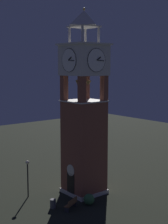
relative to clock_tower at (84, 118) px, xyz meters
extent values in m
plane|color=black|center=(0.00, 0.00, -7.36)|extent=(80.00, 80.00, 0.00)
cube|color=brown|center=(0.00, 0.00, -2.89)|extent=(3.24, 3.24, 8.94)
cube|color=beige|center=(0.00, 0.00, -7.18)|extent=(3.44, 3.44, 0.35)
cube|color=black|center=(0.00, -1.63, -6.21)|extent=(1.10, 0.04, 2.20)
cylinder|color=beige|center=(0.00, -1.63, -4.81)|extent=(1.10, 0.04, 1.10)
cube|color=brown|center=(-1.34, -1.34, 2.81)|extent=(0.56, 0.56, 2.46)
cube|color=brown|center=(1.34, -1.34, 2.81)|extent=(0.56, 0.56, 2.46)
cube|color=brown|center=(-1.34, 1.34, 2.81)|extent=(0.56, 0.56, 2.46)
cube|color=brown|center=(1.34, 1.34, 2.81)|extent=(0.56, 0.56, 2.46)
cube|color=beige|center=(0.00, 0.00, 1.64)|extent=(3.40, 3.40, 0.12)
cone|color=brown|center=(0.72, -0.13, 3.36)|extent=(0.46, 0.46, 0.35)
cone|color=brown|center=(-0.10, 0.72, 3.36)|extent=(0.44, 0.44, 0.36)
cone|color=brown|center=(-0.73, -0.06, 3.36)|extent=(0.51, 0.51, 0.49)
cone|color=brown|center=(-0.03, -0.73, 3.36)|extent=(0.41, 0.41, 0.54)
cube|color=beige|center=(0.00, 0.00, 5.43)|extent=(3.48, 3.48, 2.79)
cylinder|color=white|center=(0.00, -1.76, 5.43)|extent=(2.12, 0.05, 2.12)
torus|color=black|center=(0.00, -1.76, 5.43)|extent=(2.14, 0.06, 2.14)
cube|color=black|center=(0.22, -1.82, 5.57)|extent=(0.50, 0.03, 0.36)
cube|color=black|center=(0.42, -1.82, 5.41)|extent=(0.85, 0.03, 0.11)
cylinder|color=white|center=(0.00, 1.76, 5.43)|extent=(2.12, 0.05, 2.12)
torus|color=black|center=(0.00, 1.76, 5.43)|extent=(2.14, 0.06, 2.14)
cube|color=black|center=(0.22, 1.82, 5.57)|extent=(0.50, 0.03, 0.36)
cube|color=black|center=(0.42, 1.82, 5.41)|extent=(0.85, 0.03, 0.11)
cylinder|color=white|center=(-1.76, 0.00, 5.43)|extent=(0.05, 2.12, 2.12)
torus|color=black|center=(-1.76, 0.00, 5.43)|extent=(0.06, 2.14, 2.14)
cube|color=black|center=(-1.82, 0.23, 5.57)|extent=(0.03, 0.50, 0.36)
cube|color=black|center=(-1.82, 0.42, 5.41)|extent=(0.03, 0.85, 0.11)
cylinder|color=white|center=(1.76, 0.00, 5.43)|extent=(0.05, 2.12, 2.12)
torus|color=black|center=(1.76, 0.00, 5.43)|extent=(0.06, 2.14, 2.14)
cube|color=black|center=(1.82, 0.23, 5.57)|extent=(0.03, 0.50, 0.36)
cube|color=black|center=(1.82, 0.42, 5.41)|extent=(0.03, 0.85, 0.11)
cube|color=beige|center=(0.00, 0.00, 6.91)|extent=(3.84, 3.84, 0.16)
cylinder|color=beige|center=(-0.96, -0.95, 7.72)|extent=(0.22, 0.22, 1.46)
cylinder|color=beige|center=(0.96, -0.95, 7.72)|extent=(0.22, 0.22, 1.46)
cylinder|color=beige|center=(-0.96, 0.96, 7.72)|extent=(0.22, 0.22, 1.46)
cylinder|color=beige|center=(0.96, 0.96, 7.72)|extent=(0.22, 0.22, 1.46)
cube|color=beige|center=(0.00, 0.00, 8.51)|extent=(2.35, 2.35, 0.12)
pyramid|color=beige|center=(0.00, 0.00, 9.26)|extent=(2.35, 2.35, 1.38)
sphere|color=#B79338|center=(0.00, 0.00, 10.07)|extent=(0.24, 0.24, 0.24)
cube|color=brown|center=(2.31, -3.40, -6.91)|extent=(1.05, 1.64, 0.06)
cube|color=brown|center=(2.49, -3.32, -6.63)|extent=(0.70, 1.48, 0.44)
cube|color=#2D2D33|center=(2.61, -4.05, -7.15)|extent=(0.39, 0.23, 0.42)
cube|color=#2D2D33|center=(2.02, -2.74, -7.15)|extent=(0.39, 0.23, 0.42)
cylinder|color=black|center=(-2.48, -4.81, -5.78)|extent=(0.12, 0.12, 3.17)
sphere|color=#F9EFCC|center=(-2.48, -4.81, -4.01)|extent=(0.36, 0.36, 0.36)
cylinder|color=#4C4C51|center=(1.17, -4.46, -6.96)|extent=(0.52, 0.52, 0.80)
ellipsoid|color=#336638|center=(-2.79, 3.76, -6.84)|extent=(0.72, 0.72, 1.04)
ellipsoid|color=#336638|center=(2.58, -1.54, -6.87)|extent=(0.97, 0.97, 0.97)
ellipsoid|color=#336638|center=(-3.38, 2.01, -6.96)|extent=(1.16, 1.16, 0.81)
camera|label=1|loc=(24.71, -20.32, 4.93)|focal=54.61mm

